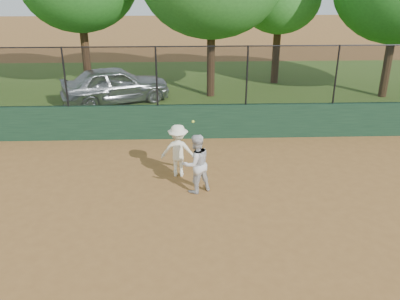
{
  "coord_description": "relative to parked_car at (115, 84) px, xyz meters",
  "views": [
    {
      "loc": [
        0.42,
        -8.46,
        5.9
      ],
      "look_at": [
        0.8,
        2.2,
        1.2
      ],
      "focal_mm": 40.0,
      "sensor_mm": 36.0,
      "label": 1
    }
  ],
  "objects": [
    {
      "name": "fence_assembly",
      "position": [
        2.52,
        -4.26,
        1.46
      ],
      "size": [
        26.0,
        0.06,
        2.0
      ],
      "color": "black",
      "rests_on": "back_wall"
    },
    {
      "name": "player_second",
      "position": [
        3.24,
        -8.09,
        0.04
      ],
      "size": [
        0.99,
        0.92,
        1.64
      ],
      "primitive_type": "imported",
      "rotation": [
        0.0,
        0.0,
        3.62
      ],
      "color": "silver",
      "rests_on": "ground"
    },
    {
      "name": "grass_strip",
      "position": [
        2.55,
        1.74,
        -0.78
      ],
      "size": [
        36.0,
        12.0,
        0.01
      ],
      "primitive_type": "cube",
      "color": "#37591B",
      "rests_on": "ground"
    },
    {
      "name": "back_wall",
      "position": [
        2.55,
        -4.26,
        -0.18
      ],
      "size": [
        26.0,
        0.2,
        1.2
      ],
      "primitive_type": "cube",
      "color": "#1A3B25",
      "rests_on": "ground"
    },
    {
      "name": "ground",
      "position": [
        2.55,
        -10.26,
        -0.78
      ],
      "size": [
        80.0,
        80.0,
        0.0
      ],
      "primitive_type": "plane",
      "color": "brown",
      "rests_on": "ground"
    },
    {
      "name": "parked_car",
      "position": [
        0.0,
        0.0,
        0.0
      ],
      "size": [
        4.92,
        3.29,
        1.56
      ],
      "primitive_type": "imported",
      "rotation": [
        0.0,
        0.0,
        1.92
      ],
      "color": "#B5BBBF",
      "rests_on": "ground"
    },
    {
      "name": "player_main",
      "position": [
        2.76,
        -7.12,
        -0.0
      ],
      "size": [
        1.05,
        0.67,
        1.74
      ],
      "color": "white",
      "rests_on": "ground"
    }
  ]
}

